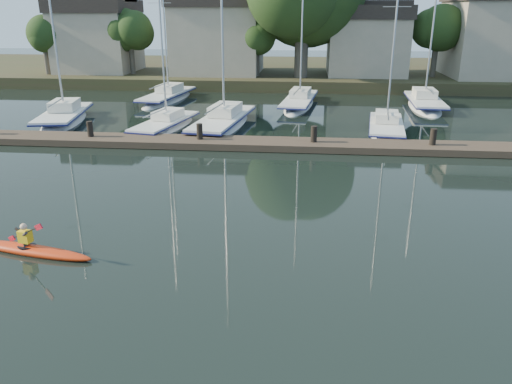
# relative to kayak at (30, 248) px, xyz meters

# --- Properties ---
(ground) EXTENTS (160.00, 160.00, 0.00)m
(ground) POSITION_rel_kayak_xyz_m (5.52, -1.27, -0.16)
(ground) COLOR black
(ground) RESTS_ON ground
(kayak) EXTENTS (4.16, 1.31, 1.32)m
(kayak) POSITION_rel_kayak_xyz_m (0.00, 0.00, 0.00)
(kayak) COLOR red
(kayak) RESTS_ON ground
(dock) EXTENTS (34.00, 2.00, 1.80)m
(dock) POSITION_rel_kayak_xyz_m (5.52, 12.73, 0.04)
(dock) COLOR #4E3A2C
(dock) RESTS_ON ground
(sailboat_0) EXTENTS (3.83, 8.56, 13.12)m
(sailboat_0) POSITION_rel_kayak_xyz_m (-7.41, 17.76, -0.37)
(sailboat_0) COLOR silver
(sailboat_0) RESTS_ON ground
(sailboat_1) EXTENTS (3.30, 7.81, 12.41)m
(sailboat_1) POSITION_rel_kayak_xyz_m (-0.40, 16.50, -0.33)
(sailboat_1) COLOR silver
(sailboat_1) RESTS_ON ground
(sailboat_2) EXTENTS (3.50, 9.95, 16.13)m
(sailboat_2) POSITION_rel_kayak_xyz_m (3.02, 17.28, -0.36)
(sailboat_2) COLOR silver
(sailboat_2) RESTS_ON ground
(sailboat_3) EXTENTS (2.90, 7.71, 12.12)m
(sailboat_3) POSITION_rel_kayak_xyz_m (12.82, 16.90, -0.34)
(sailboat_3) COLOR silver
(sailboat_3) RESTS_ON ground
(sailboat_5) EXTENTS (3.38, 9.35, 15.14)m
(sailboat_5) POSITION_rel_kayak_xyz_m (-2.90, 26.24, -0.35)
(sailboat_5) COLOR silver
(sailboat_5) RESTS_ON ground
(sailboat_6) EXTENTS (3.14, 9.85, 15.39)m
(sailboat_6) POSITION_rel_kayak_xyz_m (7.57, 25.20, -0.34)
(sailboat_6) COLOR silver
(sailboat_6) RESTS_ON ground
(sailboat_7) EXTENTS (2.77, 8.73, 13.89)m
(sailboat_7) POSITION_rel_kayak_xyz_m (16.81, 25.26, -0.37)
(sailboat_7) COLOR silver
(sailboat_7) RESTS_ON ground
(shore) EXTENTS (90.00, 25.25, 12.75)m
(shore) POSITION_rel_kayak_xyz_m (7.13, 39.02, 3.07)
(shore) COLOR #2D341A
(shore) RESTS_ON ground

